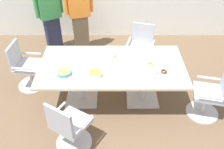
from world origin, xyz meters
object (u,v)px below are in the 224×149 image
object	(u,v)px
donut_platter	(158,67)
plate_stack	(90,60)
napkin_pile	(110,54)
office_chair_1	(26,68)
person_standing_1	(79,12)
conference_table	(112,71)
snack_bowl_chips_yellow	(95,73)
office_chair_2	(69,128)
office_chair_0	(141,49)
office_chair_3	(211,96)
snack_bowl_cookies	(64,72)
person_standing_0	(50,14)

from	to	relation	value
donut_platter	plate_stack	distance (m)	1.14
plate_stack	napkin_pile	size ratio (longest dim) A/B	1.52
office_chair_1	person_standing_1	bearing A→B (deg)	150.47
conference_table	snack_bowl_chips_yellow	size ratio (longest dim) A/B	10.87
office_chair_1	office_chair_2	size ratio (longest dim) A/B	1.00
office_chair_0	office_chair_3	bearing A→B (deg)	142.21
office_chair_1	snack_bowl_cookies	size ratio (longest dim) A/B	3.90
conference_table	office_chair_3	distance (m)	1.66
plate_stack	donut_platter	bearing A→B (deg)	-10.42
snack_bowl_chips_yellow	napkin_pile	world-z (taller)	snack_bowl_chips_yellow
conference_table	snack_bowl_cookies	distance (m)	0.81
office_chair_0	snack_bowl_cookies	xyz separation A→B (m)	(-1.34, -1.28, 0.39)
snack_bowl_cookies	napkin_pile	distance (m)	0.88
office_chair_2	office_chair_3	size ratio (longest dim) A/B	1.00
office_chair_1	person_standing_1	xyz separation A→B (m)	(0.90, 1.27, 0.54)
plate_stack	office_chair_1	bearing A→B (deg)	168.30
person_standing_0	snack_bowl_chips_yellow	size ratio (longest dim) A/B	7.77
snack_bowl_cookies	snack_bowl_chips_yellow	size ratio (longest dim) A/B	1.06
snack_bowl_cookies	office_chair_0	bearing A→B (deg)	43.60
office_chair_3	napkin_pile	xyz separation A→B (m)	(-1.63, 0.63, 0.39)
donut_platter	office_chair_3	bearing A→B (deg)	-18.73
snack_bowl_cookies	person_standing_0	bearing A→B (deg)	106.93
conference_table	office_chair_2	distance (m)	1.21
plate_stack	snack_bowl_chips_yellow	bearing A→B (deg)	-75.03
conference_table	plate_stack	distance (m)	0.42
person_standing_0	snack_bowl_cookies	world-z (taller)	person_standing_0
office_chair_3	napkin_pile	bearing A→B (deg)	81.58
person_standing_0	plate_stack	world-z (taller)	person_standing_0
office_chair_0	person_standing_1	size ratio (longest dim) A/B	0.50
office_chair_3	plate_stack	world-z (taller)	office_chair_3
office_chair_2	napkin_pile	distance (m)	1.46
office_chair_3	person_standing_0	xyz separation A→B (m)	(-2.93, 2.03, 0.49)
office_chair_3	donut_platter	bearing A→B (deg)	84.01
person_standing_0	office_chair_1	bearing A→B (deg)	46.68
snack_bowl_cookies	office_chair_2	bearing A→B (deg)	-79.29
office_chair_0	plate_stack	size ratio (longest dim) A/B	4.20
donut_platter	snack_bowl_chips_yellow	bearing A→B (deg)	-169.11
person_standing_1	plate_stack	distance (m)	1.57
snack_bowl_cookies	conference_table	bearing A→B (deg)	17.89
office_chair_1	office_chair_3	size ratio (longest dim) A/B	1.00
office_chair_1	office_chair_3	distance (m)	3.29
person_standing_0	office_chair_3	bearing A→B (deg)	114.01
office_chair_1	person_standing_1	size ratio (longest dim) A/B	0.50
office_chair_3	person_standing_0	size ratio (longest dim) A/B	0.53
office_chair_0	person_standing_0	distance (m)	2.07
napkin_pile	snack_bowl_chips_yellow	bearing A→B (deg)	-113.59
donut_platter	office_chair_2	bearing A→B (deg)	-145.08
person_standing_1	donut_platter	distance (m)	2.26
office_chair_0	person_standing_1	xyz separation A→B (m)	(-1.29, 0.60, 0.54)
office_chair_1	donut_platter	bearing A→B (deg)	84.86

